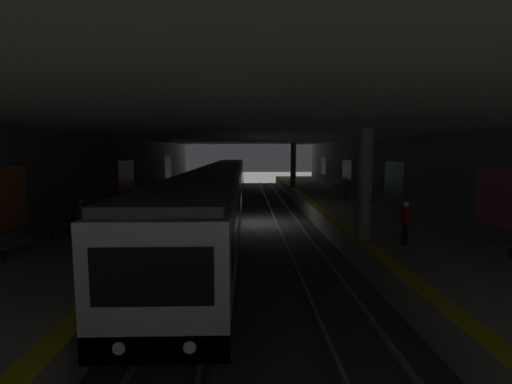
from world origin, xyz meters
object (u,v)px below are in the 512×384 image
suitcase_rolling (153,208)px  backpack_on_floor (118,213)px  pillar_far (293,165)px  person_walking_mid (373,190)px  pillar_near (365,185)px  bench_left_far (336,183)px  trash_bin (101,215)px  person_waiting_near (346,187)px  person_boarding (82,216)px  metro_train (223,188)px  bench_right_mid (58,224)px  person_standing_far (405,221)px  bench_right_far (160,185)px  bench_right_near (14,241)px

suitcase_rolling → backpack_on_floor: bearing=122.2°
pillar_far → person_walking_mid: (-11.83, -4.13, -1.36)m
pillar_near → suitcase_rolling: pillar_near is taller
bench_left_far → trash_bin: (-17.68, 16.33, -0.10)m
person_waiting_near → person_boarding: 18.60m
person_walking_mid → bench_left_far: bearing=-0.3°
bench_left_far → trash_bin: bench_left_far is taller
metro_train → person_walking_mid: metro_train is taller
pillar_far → metro_train: 12.44m
metro_train → suitcase_rolling: metro_train is taller
person_waiting_near → trash_bin: (-8.84, 14.84, -0.50)m
metro_train → bench_left_far: bearing=-48.9°
bench_right_mid → person_standing_far: person_standing_far is taller
bench_right_far → person_boarding: (-18.62, -0.95, 0.34)m
metro_train → suitcase_rolling: size_ratio=43.58×
pillar_near → person_walking_mid: (10.76, -4.13, -1.36)m
bench_right_far → person_walking_mid: 19.25m
bench_left_far → bench_right_far: (-1.71, 17.07, 0.00)m
person_waiting_near → suitcase_rolling: person_waiting_near is taller
pillar_near → person_waiting_near: (12.63, -2.69, -1.35)m
person_walking_mid → suitcase_rolling: person_walking_mid is taller
bench_right_near → metro_train: bearing=-24.1°
bench_right_far → person_standing_far: person_standing_far is taller
pillar_near → suitcase_rolling: size_ratio=4.88×
bench_left_far → person_walking_mid: person_walking_mid is taller
suitcase_rolling → pillar_near: bearing=-123.4°
pillar_far → person_boarding: 24.60m
person_waiting_near → trash_bin: person_waiting_near is taller
metro_train → trash_bin: size_ratio=47.76×
backpack_on_floor → person_waiting_near: bearing=-64.9°
bench_right_near → person_walking_mid: person_walking_mid is taller
person_boarding → backpack_on_floor: 4.64m
pillar_far → metro_train: size_ratio=0.11×
suitcase_rolling → backpack_on_floor: (-1.07, 1.70, -0.12)m
bench_left_far → person_boarding: size_ratio=1.07×
bench_right_near → person_boarding: (3.17, -0.95, 0.34)m
bench_left_far → person_waiting_near: 8.97m
person_waiting_near → bench_right_mid: bearing=126.9°
bench_right_mid → suitcase_rolling: 6.41m
bench_left_far → bench_right_far: 17.15m
person_standing_far → trash_bin: person_standing_far is taller
metro_train → person_waiting_near: metro_train is taller
metro_train → bench_right_mid: (-11.18, 6.33, -0.45)m
bench_right_near → person_walking_mid: (12.80, -17.01, 0.39)m
bench_right_far → person_walking_mid: size_ratio=1.01×
pillar_near → person_standing_far: 2.08m
person_boarding → pillar_far: bearing=-29.1°
bench_left_far → person_standing_far: 22.53m
pillar_far → pillar_near: bearing=180.0°
person_walking_mid → person_boarding: size_ratio=1.05×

